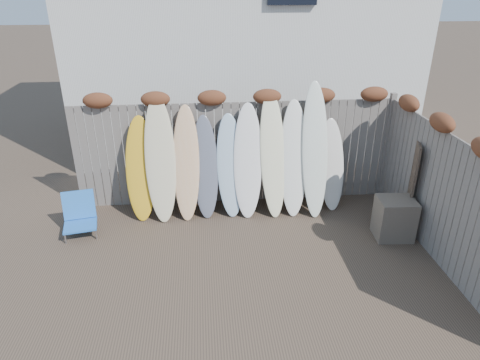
{
  "coord_description": "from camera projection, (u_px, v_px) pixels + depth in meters",
  "views": [
    {
      "loc": [
        -0.59,
        -5.2,
        4.03
      ],
      "look_at": [
        0.0,
        1.2,
        1.0
      ],
      "focal_mm": 32.0,
      "sensor_mm": 36.0,
      "label": 1
    }
  ],
  "objects": [
    {
      "name": "lattice_panel",
      "position": [
        410.0,
        180.0,
        7.57
      ],
      "size": [
        0.42,
        1.0,
        1.59
      ],
      "primitive_type": "cube",
      "rotation": [
        0.0,
        0.0,
        -0.36
      ],
      "color": "#3F2D26",
      "rests_on": "ground"
    },
    {
      "name": "ground",
      "position": [
        247.0,
        274.0,
        6.45
      ],
      "size": [
        80.0,
        80.0,
        0.0
      ],
      "primitive_type": "plane",
      "color": "#493A2D"
    },
    {
      "name": "surfboard_6",
      "position": [
        273.0,
        155.0,
        7.79
      ],
      "size": [
        0.53,
        0.82,
        2.23
      ],
      "primitive_type": "ellipsoid",
      "rotation": [
        -0.31,
        0.0,
        0.08
      ],
      "color": "#F1EEC2",
      "rests_on": "ground"
    },
    {
      "name": "right_fence",
      "position": [
        443.0,
        190.0,
        6.44
      ],
      "size": [
        0.28,
        4.4,
        2.24
      ],
      "color": "slate",
      "rests_on": "ground"
    },
    {
      "name": "surfboard_7",
      "position": [
        294.0,
        159.0,
        7.84
      ],
      "size": [
        0.55,
        0.77,
        2.08
      ],
      "primitive_type": "ellipsoid",
      "rotation": [
        -0.31,
        0.0,
        -0.07
      ],
      "color": "white",
      "rests_on": "ground"
    },
    {
      "name": "surfboard_8",
      "position": [
        315.0,
        150.0,
        7.78
      ],
      "size": [
        0.49,
        0.85,
        2.4
      ],
      "primitive_type": "ellipsoid",
      "rotation": [
        -0.31,
        0.0,
        -0.02
      ],
      "color": "silver",
      "rests_on": "ground"
    },
    {
      "name": "surfboard_5",
      "position": [
        248.0,
        161.0,
        7.79
      ],
      "size": [
        0.58,
        0.76,
        2.03
      ],
      "primitive_type": "ellipsoid",
      "rotation": [
        -0.31,
        0.0,
        -0.09
      ],
      "color": "white",
      "rests_on": "ground"
    },
    {
      "name": "surfboard_0",
      "position": [
        141.0,
        169.0,
        7.71
      ],
      "size": [
        0.56,
        0.68,
        1.85
      ],
      "primitive_type": "ellipsoid",
      "rotation": [
        -0.31,
        0.0,
        -0.04
      ],
      "color": "gold",
      "rests_on": "ground"
    },
    {
      "name": "surfboard_3",
      "position": [
        205.0,
        167.0,
        7.79
      ],
      "size": [
        0.48,
        0.67,
        1.83
      ],
      "primitive_type": "ellipsoid",
      "rotation": [
        -0.31,
        0.0,
        0.03
      ],
      "color": "#565B6A",
      "rests_on": "ground"
    },
    {
      "name": "beach_chair",
      "position": [
        80.0,
        215.0,
        7.39
      ],
      "size": [
        0.63,
        0.66,
        0.72
      ],
      "color": "blue",
      "rests_on": "ground"
    },
    {
      "name": "surfboard_2",
      "position": [
        186.0,
        163.0,
        7.7
      ],
      "size": [
        0.52,
        0.75,
        2.03
      ],
      "primitive_type": "ellipsoid",
      "rotation": [
        -0.31,
        0.0,
        -0.07
      ],
      "color": "#E29E7C",
      "rests_on": "ground"
    },
    {
      "name": "house",
      "position": [
        241.0,
        14.0,
        10.98
      ],
      "size": [
        8.5,
        5.5,
        6.33
      ],
      "color": "silver",
      "rests_on": "ground"
    },
    {
      "name": "surfboard_1",
      "position": [
        160.0,
        160.0,
        7.64
      ],
      "size": [
        0.59,
        0.8,
        2.18
      ],
      "primitive_type": "ellipsoid",
      "rotation": [
        -0.31,
        0.0,
        0.05
      ],
      "color": "beige",
      "rests_on": "ground"
    },
    {
      "name": "surfboard_9",
      "position": [
        332.0,
        165.0,
        8.07
      ],
      "size": [
        0.51,
        0.63,
        1.69
      ],
      "primitive_type": "ellipsoid",
      "rotation": [
        -0.31,
        0.0,
        0.05
      ],
      "color": "silver",
      "rests_on": "ground"
    },
    {
      "name": "surfboard_4",
      "position": [
        230.0,
        166.0,
        7.84
      ],
      "size": [
        0.54,
        0.69,
        1.85
      ],
      "primitive_type": "ellipsoid",
      "rotation": [
        -0.31,
        0.0,
        0.06
      ],
      "color": "#9CB8CE",
      "rests_on": "ground"
    },
    {
      "name": "back_fence",
      "position": [
        237.0,
        144.0,
        8.1
      ],
      "size": [
        6.05,
        0.28,
        2.24
      ],
      "color": "slate",
      "rests_on": "ground"
    },
    {
      "name": "wooden_crate",
      "position": [
        394.0,
        218.0,
        7.24
      ],
      "size": [
        0.64,
        0.55,
        0.71
      ],
      "primitive_type": "cube",
      "rotation": [
        0.0,
        0.0,
        -0.07
      ],
      "color": "#463834",
      "rests_on": "ground"
    }
  ]
}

